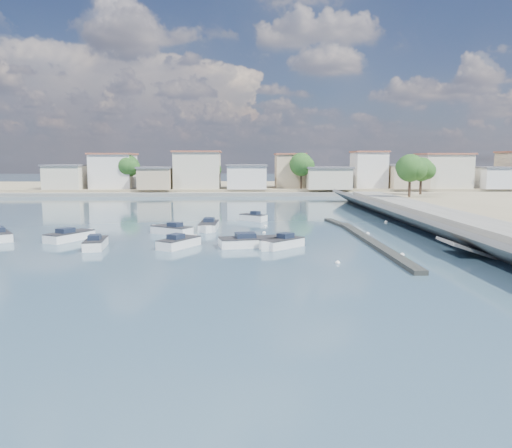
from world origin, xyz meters
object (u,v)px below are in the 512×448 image
at_px(motorboat_a, 96,244).
at_px(motorboat_c, 170,230).
at_px(motorboat_b, 181,243).
at_px(motorboat_e, 72,236).
at_px(motorboat_h, 255,242).
at_px(motorboat_d, 280,244).
at_px(motorboat_g, 208,226).
at_px(motorboat_f, 252,218).

xyz_separation_m(motorboat_a, motorboat_c, (5.47, 8.27, 0.00)).
xyz_separation_m(motorboat_b, motorboat_e, (-11.17, 4.24, 0.00)).
bearing_deg(motorboat_h, motorboat_b, -178.79).
height_order(motorboat_c, motorboat_e, same).
xyz_separation_m(motorboat_d, motorboat_g, (-7.19, 11.75, 0.00)).
xyz_separation_m(motorboat_a, motorboat_g, (9.37, 11.15, 0.00)).
relative_size(motorboat_c, motorboat_d, 1.12).
bearing_deg(motorboat_a, motorboat_e, 129.33).
relative_size(motorboat_a, motorboat_f, 1.28).
height_order(motorboat_d, motorboat_f, same).
xyz_separation_m(motorboat_a, motorboat_h, (14.31, 0.32, -0.00)).
xyz_separation_m(motorboat_d, motorboat_f, (-2.11, 20.05, 0.00)).
height_order(motorboat_b, motorboat_d, same).
height_order(motorboat_g, motorboat_h, same).
relative_size(motorboat_d, motorboat_f, 1.16).
distance_m(motorboat_d, motorboat_e, 20.79).
distance_m(motorboat_b, motorboat_h, 6.75).
bearing_deg(motorboat_c, motorboat_h, -41.96).
bearing_deg(motorboat_g, motorboat_c, -143.55).
bearing_deg(motorboat_f, motorboat_c, -128.76).
relative_size(motorboat_d, motorboat_h, 0.64).
relative_size(motorboat_c, motorboat_h, 0.72).
relative_size(motorboat_f, motorboat_h, 0.55).
height_order(motorboat_c, motorboat_h, same).
height_order(motorboat_a, motorboat_b, same).
relative_size(motorboat_f, motorboat_g, 0.65).
bearing_deg(motorboat_f, motorboat_h, -90.43).
distance_m(motorboat_e, motorboat_h, 18.38).
distance_m(motorboat_f, motorboat_h, 19.13).
relative_size(motorboat_b, motorboat_d, 1.09).
distance_m(motorboat_c, motorboat_e, 9.87).
bearing_deg(motorboat_g, motorboat_f, 58.55).
height_order(motorboat_f, motorboat_g, same).
bearing_deg(motorboat_a, motorboat_d, -2.06).
relative_size(motorboat_g, motorboat_h, 0.85).
height_order(motorboat_c, motorboat_g, same).
bearing_deg(motorboat_b, motorboat_d, -4.92).
bearing_deg(motorboat_c, motorboat_f, 51.24).
distance_m(motorboat_a, motorboat_b, 7.56).
relative_size(motorboat_d, motorboat_g, 0.76).
bearing_deg(motorboat_f, motorboat_e, -140.23).
bearing_deg(motorboat_e, motorboat_c, 22.98).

